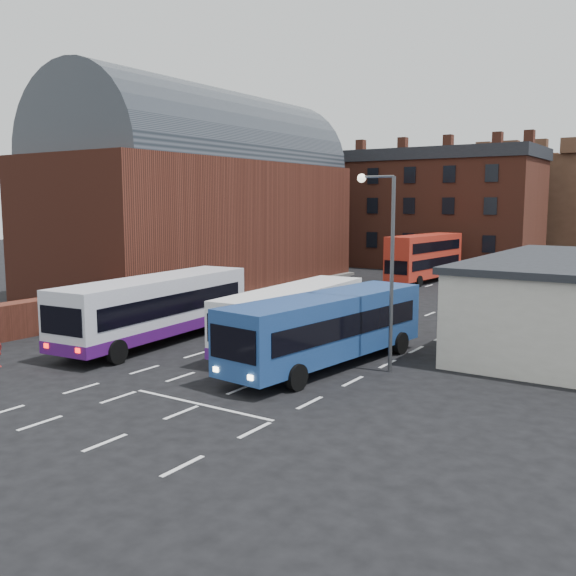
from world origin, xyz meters
The scene contains 9 objects.
ground centered at (0.00, 0.00, 0.00)m, with size 180.00×180.00×0.00m, color black.
railway_station centered at (-15.50, 21.00, 7.64)m, with size 12.00×28.00×16.00m.
forecourt_wall centered at (-10.20, 2.00, 0.90)m, with size 1.20×10.00×1.80m, color #602B1E.
brick_terrace centered at (-6.00, 46.00, 5.50)m, with size 22.00×10.00×11.00m, color brown.
bus_white_outbound centered at (-3.33, 3.28, 1.90)m, with size 3.72×12.01×3.23m.
bus_white_inbound centered at (3.04, 5.86, 1.71)m, with size 3.24×10.76×2.90m.
bus_blue centered at (6.00, 3.84, 1.79)m, with size 3.80×11.34×3.03m.
bus_red_double centered at (-1.30, 33.40, 2.17)m, with size 3.20×10.34×4.07m.
street_lamp centered at (8.32, 4.48, 4.83)m, with size 1.63×0.35×8.01m.
Camera 1 is at (19.13, -19.08, 6.89)m, focal length 40.00 mm.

